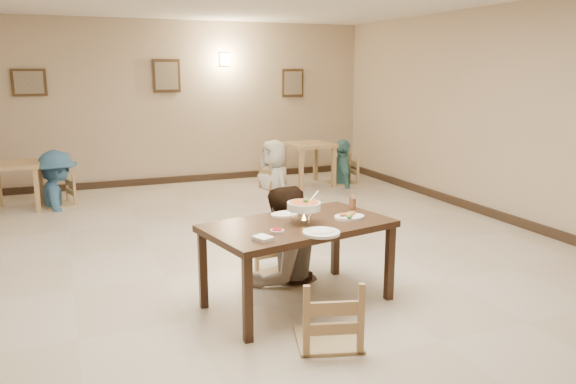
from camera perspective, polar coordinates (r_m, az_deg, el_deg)
name	(u,v)px	position (r m, az deg, el deg)	size (l,w,h in m)	color
floor	(247,267)	(6.20, -4.17, -7.60)	(10.00, 10.00, 0.00)	#BFB1A0
wall_back	(162,103)	(10.72, -12.69, 8.77)	(10.00, 10.00, 0.00)	tan
wall_right	(539,118)	(8.04, 24.12, 6.91)	(10.00, 10.00, 0.00)	tan
baseboard_back	(166,180)	(10.87, -12.31, 1.16)	(8.00, 0.06, 0.12)	black
baseboard_right	(527,225)	(8.25, 23.10, -3.08)	(0.06, 10.00, 0.12)	black
picture_a	(29,82)	(10.52, -24.82, 10.07)	(0.55, 0.04, 0.45)	#362715
picture_b	(167,76)	(10.68, -12.24, 11.46)	(0.50, 0.04, 0.60)	#362715
picture_c	(293,83)	(11.39, 0.50, 11.01)	(0.45, 0.04, 0.55)	#362715
wall_sconce	(224,59)	(10.93, -6.48, 13.24)	(0.16, 0.05, 0.22)	#FFD88C
main_table	(298,231)	(5.05, 1.02, -4.03)	(1.79, 1.24, 0.77)	#362215
chair_far	(279,235)	(5.79, -0.88, -4.43)	(0.41, 0.41, 0.88)	tan
chair_near	(329,279)	(4.40, 4.18, -8.76)	(0.50, 0.50, 1.06)	tan
main_diner	(282,187)	(5.62, -0.62, 0.56)	(0.94, 0.73, 1.93)	gray
curry_warmer	(304,206)	(4.97, 1.64, -1.46)	(0.34, 0.30, 0.27)	silver
rice_plate_far	(285,214)	(5.27, -0.34, -2.27)	(0.27, 0.27, 0.06)	white
rice_plate_near	(321,232)	(4.69, 3.41, -4.11)	(0.31, 0.31, 0.07)	white
fried_plate	(349,216)	(5.20, 6.24, -2.46)	(0.29, 0.29, 0.06)	white
chili_dish	(277,231)	(4.74, -1.10, -3.95)	(0.12, 0.12, 0.02)	white
napkin_cutlery	(263,238)	(4.54, -2.55, -4.69)	(0.19, 0.25, 0.03)	white
drink_glass	(352,203)	(5.55, 6.56, -1.07)	(0.07, 0.07, 0.14)	white
bg_table_left	(16,172)	(9.51, -25.93, 1.88)	(0.77, 0.77, 0.73)	tan
bg_table_right	(309,151)	(10.33, 2.12, 4.23)	(0.86, 0.86, 0.80)	tan
bg_chair_lr	(56,177)	(9.52, -22.47, 1.46)	(0.44, 0.44, 0.95)	tan
bg_chair_rl	(274,164)	(10.13, -1.42, 2.84)	(0.42, 0.42, 0.89)	tan
bg_chair_rr	(343,157)	(10.58, 5.59, 3.61)	(0.49, 0.49, 1.04)	tan
bg_diner_b	(54,150)	(9.45, -22.68, 3.92)	(1.14, 0.66, 1.77)	#37628A
bg_diner_c	(274,140)	(10.07, -1.43, 5.32)	(0.86, 0.56, 1.77)	silver
bg_diner_d	(343,139)	(10.54, 5.63, 5.34)	(0.98, 0.41, 1.68)	teal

